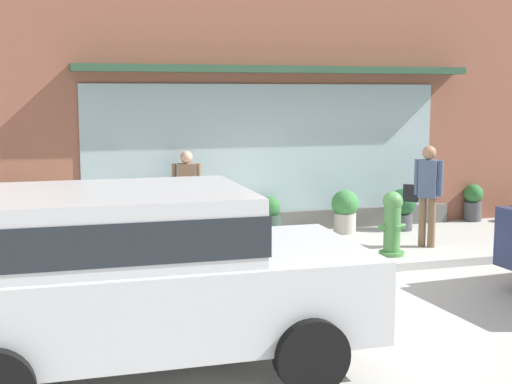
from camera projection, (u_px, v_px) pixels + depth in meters
name	position (u px, v px, depth m)	size (l,w,h in m)	color
ground_plane	(344.00, 270.00, 10.06)	(60.00, 60.00, 0.00)	#B2AFA8
curb_strip	(350.00, 269.00, 9.87)	(14.00, 0.24, 0.12)	#B2B2AD
storefront	(274.00, 101.00, 12.75)	(14.00, 0.81, 4.78)	#935642
fire_hydrant	(392.00, 222.00, 10.92)	(0.44, 0.41, 1.00)	#4C8C47
pedestrian_with_handbag	(427.00, 189.00, 11.47)	(0.49, 0.51, 1.65)	brown
pedestrian_passerby	(187.00, 190.00, 11.76)	(0.47, 0.26, 1.54)	#333847
parked_car_silver	(136.00, 269.00, 6.38)	(4.08, 2.14, 1.64)	silver
potted_plant_doorstep	(120.00, 225.00, 11.90)	(0.28, 0.28, 0.55)	#B7B2A3
potted_plant_window_right	(402.00, 208.00, 12.96)	(0.50, 0.50, 0.76)	#4C4C51
potted_plant_corner_tall	(19.00, 222.00, 11.29)	(0.72, 0.72, 0.86)	#B7B2A3
potted_plant_by_entrance	(473.00, 202.00, 13.89)	(0.38, 0.38, 0.72)	#4C4C51
potted_plant_window_left	(270.00, 215.00, 12.68)	(0.40, 0.40, 0.66)	#33473D
potted_plant_window_center	(345.00, 210.00, 12.68)	(0.49, 0.49, 0.77)	#B7B2A3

